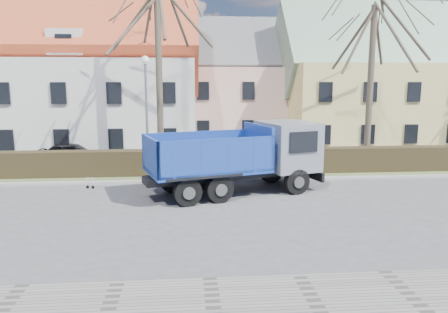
{
  "coord_description": "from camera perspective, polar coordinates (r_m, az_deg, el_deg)",
  "views": [
    {
      "loc": [
        -0.5,
        -16.04,
        4.86
      ],
      "look_at": [
        1.07,
        2.5,
        1.6
      ],
      "focal_mm": 35.0,
      "sensor_mm": 36.0,
      "label": 1
    }
  ],
  "objects": [
    {
      "name": "ground",
      "position": [
        16.76,
        -2.94,
        -6.93
      ],
      "size": [
        120.0,
        120.0,
        0.0
      ],
      "primitive_type": "plane",
      "color": "#4A494C"
    },
    {
      "name": "curb_far",
      "position": [
        21.19,
        -3.36,
        -3.17
      ],
      "size": [
        80.0,
        0.3,
        0.12
      ],
      "primitive_type": "cube",
      "color": "#969492",
      "rests_on": "ground"
    },
    {
      "name": "grass_strip",
      "position": [
        22.75,
        -3.47,
        -2.29
      ],
      "size": [
        80.0,
        3.0,
        0.1
      ],
      "primitive_type": "cube",
      "color": "#4E5E35",
      "rests_on": "ground"
    },
    {
      "name": "hedge",
      "position": [
        22.44,
        -3.47,
        -0.9
      ],
      "size": [
        60.0,
        0.9,
        1.3
      ],
      "primitive_type": "cube",
      "color": "black",
      "rests_on": "ground"
    },
    {
      "name": "building_white",
      "position": [
        34.39,
        -26.48,
        8.73
      ],
      "size": [
        26.8,
        10.8,
        9.5
      ],
      "primitive_type": null,
      "color": "silver",
      "rests_on": "ground"
    },
    {
      "name": "building_pink",
      "position": [
        36.32,
        2.31,
        8.57
      ],
      "size": [
        10.8,
        8.8,
        8.0
      ],
      "primitive_type": null,
      "color": "#D9A999",
      "rests_on": "ground"
    },
    {
      "name": "building_yellow",
      "position": [
        36.93,
        21.94,
        8.28
      ],
      "size": [
        18.8,
        10.8,
        8.5
      ],
      "primitive_type": null,
      "color": "#D6C875",
      "rests_on": "ground"
    },
    {
      "name": "tree_1",
      "position": [
        24.62,
        -8.55,
        13.24
      ],
      "size": [
        9.2,
        9.2,
        12.65
      ],
      "primitive_type": null,
      "color": "#463D30",
      "rests_on": "ground"
    },
    {
      "name": "tree_2",
      "position": [
        26.69,
        18.67,
        10.8
      ],
      "size": [
        8.0,
        8.0,
        11.0
      ],
      "primitive_type": null,
      "color": "#463D30",
      "rests_on": "ground"
    },
    {
      "name": "dump_truck",
      "position": [
        18.71,
        0.66,
        -0.21
      ],
      "size": [
        8.31,
        5.06,
        3.12
      ],
      "primitive_type": null,
      "rotation": [
        0.0,
        0.0,
        0.3
      ],
      "color": "navy",
      "rests_on": "ground"
    },
    {
      "name": "streetlight",
      "position": [
        23.2,
        -10.06,
        5.39
      ],
      "size": [
        0.48,
        0.48,
        6.16
      ],
      "primitive_type": null,
      "color": "gray",
      "rests_on": "ground"
    },
    {
      "name": "cart_frame",
      "position": [
        20.79,
        -17.53,
        -3.26
      ],
      "size": [
        0.68,
        0.48,
        0.56
      ],
      "primitive_type": null,
      "rotation": [
        0.0,
        0.0,
        -0.24
      ],
      "color": "silver",
      "rests_on": "ground"
    },
    {
      "name": "parked_car_a",
      "position": [
        26.88,
        -19.23,
        0.37
      ],
      "size": [
        3.87,
        1.66,
        1.3
      ],
      "primitive_type": "imported",
      "rotation": [
        0.0,
        0.0,
        1.54
      ],
      "color": "black",
      "rests_on": "ground"
    }
  ]
}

